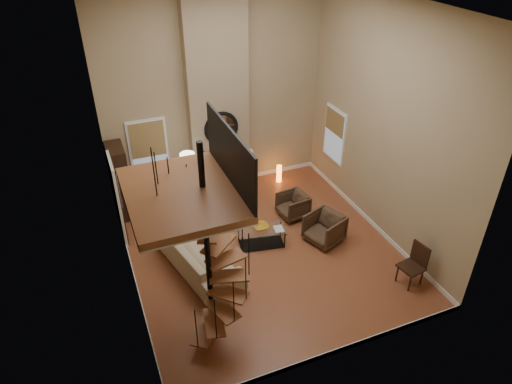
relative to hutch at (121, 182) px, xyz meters
name	(u,v)px	position (x,y,z in m)	size (l,w,h in m)	color
ground	(262,250)	(2.78, -2.78, -0.95)	(6.00, 6.50, 0.01)	#A85C36
back_wall	(215,94)	(2.78, 0.47, 1.80)	(6.00, 0.02, 5.50)	tan
front_wall	(347,237)	(2.78, -6.03, 1.80)	(6.00, 0.02, 5.50)	tan
left_wall	(115,174)	(-0.22, -2.78, 1.80)	(0.02, 6.50, 5.50)	tan
right_wall	(385,124)	(5.78, -2.78, 1.80)	(0.02, 6.50, 5.50)	tan
ceiling	(265,6)	(2.78, -2.78, 4.54)	(6.00, 6.50, 0.01)	silver
baseboard_back	(220,182)	(2.78, 0.46, -0.89)	(6.00, 0.02, 0.12)	white
baseboard_front	(331,353)	(2.78, -6.02, -0.89)	(6.00, 0.02, 0.12)	white
baseboard_left	(135,281)	(-0.21, -2.78, -0.89)	(0.02, 6.50, 0.12)	white
baseboard_right	(369,220)	(5.77, -2.78, -0.89)	(0.02, 6.50, 0.12)	white
chimney_breast	(217,97)	(2.78, 0.28, 1.80)	(1.60, 0.38, 5.50)	#988263
hearth	(227,195)	(2.78, -0.21, -0.93)	(1.50, 0.60, 0.04)	black
firebox	(223,174)	(2.78, 0.08, -0.40)	(0.95, 0.02, 0.72)	black
mantel	(223,156)	(2.78, 0.00, 0.20)	(1.70, 0.18, 0.06)	white
mirror_frame	(221,128)	(2.78, 0.06, 1.00)	(0.94, 0.94, 0.10)	black
mirror_disc	(221,128)	(2.78, 0.07, 1.00)	(0.80, 0.80, 0.01)	white
vase_left	(203,154)	(2.23, 0.04, 0.35)	(0.24, 0.24, 0.25)	black
vase_right	(243,147)	(3.38, 0.04, 0.33)	(0.20, 0.20, 0.21)	#175149
window_back	(148,146)	(0.88, 0.44, 0.67)	(1.02, 0.06, 1.52)	white
window_right	(335,134)	(5.75, -0.78, 0.68)	(0.06, 1.02, 1.52)	white
entry_door	(118,200)	(-0.18, -0.98, 0.10)	(0.10, 1.05, 2.16)	white
loft	(188,190)	(0.73, -4.58, 2.29)	(1.70, 2.20, 1.09)	brown
spiral_stair	(209,256)	(1.00, -4.57, 0.83)	(1.47, 1.47, 4.06)	black
hutch	(121,182)	(0.00, 0.00, 0.00)	(0.42, 0.90, 2.02)	black
sofa	(198,255)	(1.20, -2.84, -0.55)	(2.47, 0.96, 0.72)	tan
armchair_near	(295,205)	(4.11, -1.81, -0.60)	(0.69, 0.71, 0.64)	#473120
armchair_far	(326,227)	(4.38, -2.97, -0.60)	(0.79, 0.81, 0.74)	#473120
coffee_table	(262,235)	(2.84, -2.58, -0.67)	(1.24, 0.78, 0.44)	silver
bowl	(261,227)	(2.84, -2.53, -0.45)	(0.37, 0.37, 0.09)	gold
book	(278,229)	(3.19, -2.73, -0.49)	(0.22, 0.29, 0.03)	gray
floor_lamp	(188,164)	(1.67, -0.52, 0.46)	(0.38, 0.38, 1.70)	black
accent_lamp	(279,174)	(4.45, -0.04, -0.70)	(0.15, 0.15, 0.55)	orange
side_chair	(415,263)	(5.37, -4.98, -0.42)	(0.54, 0.54, 0.98)	black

